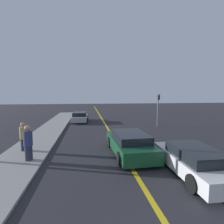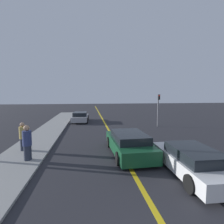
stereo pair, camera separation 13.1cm
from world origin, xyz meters
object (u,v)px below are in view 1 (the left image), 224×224
at_px(car_far_distant, 80,117).
at_px(car_ahead_center, 130,143).
at_px(pedestrian_mid_group, 23,137).
at_px(pedestrian_near_curb, 28,143).
at_px(traffic_light, 158,107).
at_px(car_near_right_lane, 193,161).

bearing_deg(car_far_distant, car_ahead_center, -72.62).
bearing_deg(pedestrian_mid_group, pedestrian_near_curb, -64.50).
distance_m(car_far_distant, pedestrian_near_curb, 12.76).
xyz_separation_m(car_ahead_center, traffic_light, (4.98, 7.88, 1.48)).
bearing_deg(car_ahead_center, car_near_right_lane, -55.29).
distance_m(pedestrian_near_curb, traffic_light, 13.26).
height_order(car_far_distant, pedestrian_near_curb, pedestrian_near_curb).
relative_size(car_near_right_lane, car_far_distant, 1.08).
xyz_separation_m(car_ahead_center, car_far_distant, (-3.24, 12.17, -0.04)).
height_order(car_far_distant, pedestrian_mid_group, pedestrian_mid_group).
height_order(pedestrian_mid_group, traffic_light, traffic_light).
xyz_separation_m(pedestrian_mid_group, traffic_light, (11.06, 6.67, 1.18)).
relative_size(car_near_right_lane, traffic_light, 1.37).
xyz_separation_m(car_near_right_lane, pedestrian_mid_group, (-8.17, 3.99, 0.34)).
xyz_separation_m(car_near_right_lane, car_far_distant, (-5.33, 14.96, 0.00)).
height_order(car_ahead_center, car_far_distant, car_ahead_center).
bearing_deg(car_ahead_center, pedestrian_near_curb, -177.58).
bearing_deg(traffic_light, car_far_distant, 152.42).
bearing_deg(pedestrian_near_curb, traffic_light, 38.89).
bearing_deg(car_near_right_lane, car_far_distant, 110.81).
height_order(car_near_right_lane, car_far_distant, car_far_distant).
bearing_deg(car_far_distant, pedestrian_mid_group, -102.05).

